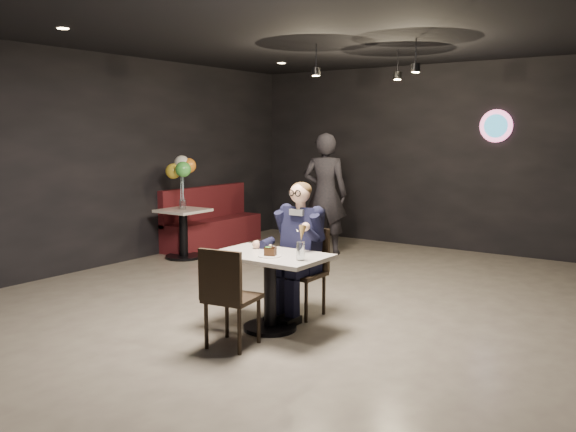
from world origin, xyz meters
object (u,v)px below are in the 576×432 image
Objects in this scene: chair_far at (301,273)px; booth_bench at (213,217)px; main_table at (270,292)px; seated_man at (302,248)px; chair_near at (233,296)px; sundae_glass at (300,251)px; passerby at (325,194)px; side_table at (183,232)px; balloon_vase at (183,204)px.

chair_far is 4.18m from booth_bench.
main_table is 0.65m from seated_man.
sundae_glass is at bearing 41.93° from chair_near.
chair_far is at bearing 122.83° from sundae_glass.
sundae_glass is 4.06m from passerby.
main_table is 0.76× the size of seated_man.
sundae_glass is (0.40, -0.07, 0.46)m from main_table.
booth_bench is (-3.41, 2.43, 0.04)m from chair_far.
side_table is at bearing 149.63° from sundae_glass.
seated_man is 8.61× the size of sundae_glass.
chair_near is 5.50× the size of sundae_glass.
chair_near is 4.91m from booth_bench.
passerby is (-1.52, 3.50, 0.57)m from main_table.
seated_man is 0.75m from sundae_glass.
chair_near is at bearing -39.29° from side_table.
seated_man reaches higher than sundae_glass.
booth_bench reaches higher than chair_near.
side_table is at bearing 155.25° from chair_far.
side_table is (-3.11, 1.43, -0.31)m from seated_man.
chair_near reaches higher than balloon_vase.
chair_near is at bearing -90.00° from chair_far.
balloon_vase is at bearing 147.46° from main_table.
booth_bench reaches higher than sundae_glass.
main_table is 0.57m from chair_near.
seated_man is at bearing -24.75° from side_table.
booth_bench is 13.64× the size of balloon_vase.
balloon_vase is (-3.11, 1.43, 0.10)m from seated_man.
sundae_glass is (0.40, -0.62, 0.37)m from chair_far.
balloon_vase is 2.20m from passerby.
side_table is 0.43× the size of passerby.
passerby reaches higher than side_table.
main_table is 7.52× the size of balloon_vase.
sundae_glass is at bearing -30.37° from side_table.
chair_far is 1.13× the size of side_table.
chair_far is 1.00× the size of chair_near.
balloon_vase is at bearing 155.25° from seated_man.
passerby is (1.59, 1.52, 0.12)m from balloon_vase.
seated_man is at bearing 122.83° from sundae_glass.
passerby is (-1.92, 3.57, 0.11)m from sundae_glass.
booth_bench is 1.05m from side_table.
booth_bench is at bearing 144.47° from seated_man.
chair_far is 0.49× the size of passerby.
sundae_glass is 4.89m from booth_bench.
balloon_vase reaches higher than main_table.
chair_far is at bearing -35.53° from booth_bench.
chair_near is 1.14m from seated_man.
sundae_glass is 1.14× the size of balloon_vase.
seated_man is at bearing 90.00° from chair_far.
sundae_glass is (0.40, -0.62, 0.11)m from seated_man.
booth_bench is 1.09m from balloon_vase.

